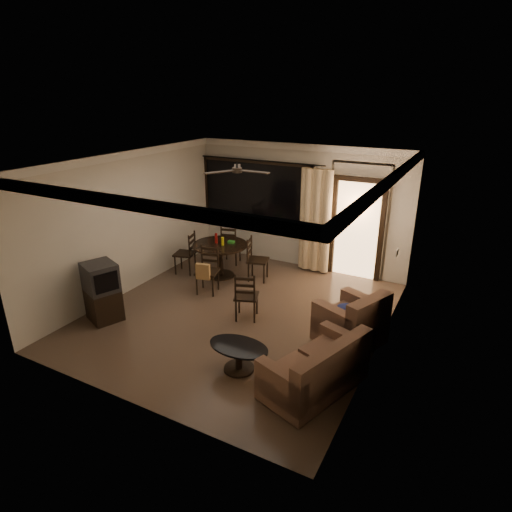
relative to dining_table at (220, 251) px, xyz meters
The scene contains 12 objects.
ground 1.91m from the dining_table, 46.93° to the right, with size 5.50×5.50×0.00m, color #7F6651.
room_shell 2.26m from the dining_table, 13.69° to the left, with size 5.50×6.70×5.50m.
dining_table is the anchor object (origin of this frame).
dining_chair_west 0.88m from the dining_table, 165.43° to the right, with size 0.51×0.51×0.95m.
dining_chair_east 0.89m from the dining_table, 14.17° to the left, with size 0.51×0.51×0.95m.
dining_chair_south 0.90m from the dining_table, 75.86° to the right, with size 0.51×0.55×0.95m.
dining_chair_north 0.84m from the dining_table, 104.36° to the left, with size 0.51×0.51×0.95m.
tv_cabinet 2.73m from the dining_table, 107.23° to the right, with size 0.71×0.68×1.07m.
sofa 4.23m from the dining_table, 39.59° to the right, with size 1.23×1.67×0.80m.
armchair 3.60m from the dining_table, 21.41° to the right, with size 1.18×1.18×0.90m.
coffee_table 3.48m from the dining_table, 53.26° to the right, with size 0.93×0.56×0.41m.
side_chair 2.02m from the dining_table, 44.19° to the right, with size 0.52×0.52×0.92m.
Camera 1 is at (3.54, -6.01, 3.87)m, focal length 30.00 mm.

